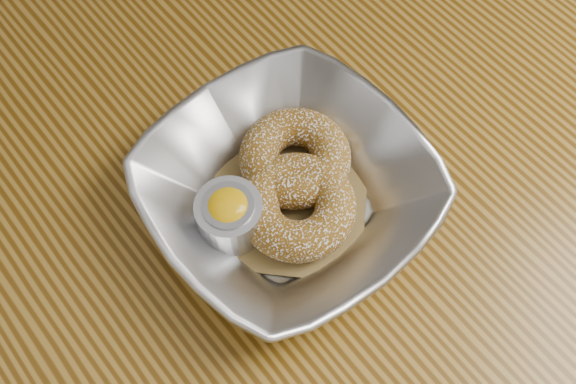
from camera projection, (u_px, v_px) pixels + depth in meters
table at (181, 271)px, 0.71m from camera, size 1.20×0.80×0.75m
serving_bowl at (288, 192)px, 0.61m from camera, size 0.25×0.25×0.06m
parchment at (288, 202)px, 0.63m from camera, size 0.21×0.21×0.00m
donut_back at (295, 158)px, 0.63m from camera, size 0.13×0.13×0.04m
donut_front at (297, 207)px, 0.60m from camera, size 0.14×0.14×0.04m
ramekin at (230, 215)px, 0.59m from camera, size 0.06×0.06×0.05m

